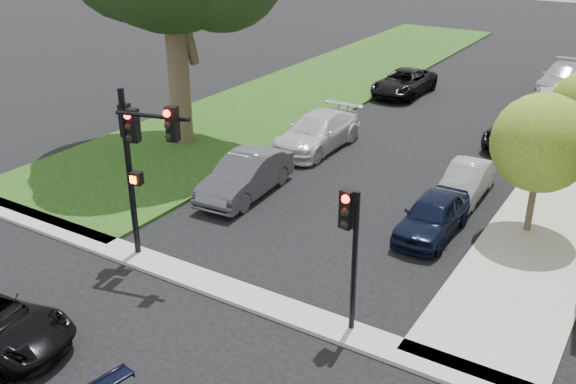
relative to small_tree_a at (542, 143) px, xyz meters
The scene contains 14 objects.
ground 12.36m from the small_tree_a, 121.28° to the right, with size 140.00×140.00×0.00m, color black.
grass_strip 20.76m from the small_tree_a, 137.78° to the left, with size 8.00×44.00×0.12m, color black.
sidewalk_cross 10.75m from the small_tree_a, 127.07° to the right, with size 60.00×1.00×0.12m, color #A09F93.
small_tree_a is the anchor object (origin of this frame).
traffic_signal_main 12.47m from the small_tree_a, 140.24° to the right, with size 2.62×0.77×5.35m.
traffic_signal_secondary 8.46m from the small_tree_a, 108.44° to the right, with size 0.52×0.42×3.95m.
car_parked_0 4.09m from the small_tree_a, 146.11° to the right, with size 1.61×4.01×1.37m, color black.
car_parked_1 4.10m from the small_tree_a, 146.88° to the left, with size 1.34×3.85×1.27m, color #999BA0.
car_parked_2 9.32m from the small_tree_a, 106.18° to the left, with size 2.24×4.86×1.35m, color black.
car_parked_3 14.62m from the small_tree_a, 99.03° to the left, with size 1.62×4.03×1.37m, color silver.
car_parked_4 19.96m from the small_tree_a, 97.65° to the left, with size 2.16×5.30×1.54m, color #999BA0.
car_parked_5 10.36m from the small_tree_a, 165.80° to the right, with size 1.66×4.77×1.57m, color #3F4247.
car_parked_6 10.83m from the small_tree_a, 161.28° to the left, with size 2.19×5.39×1.56m, color silver.
car_parked_8 17.35m from the small_tree_a, 126.39° to the left, with size 2.38×5.16×1.43m, color black.
Camera 1 is at (9.48, -10.23, 10.06)m, focal length 40.00 mm.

